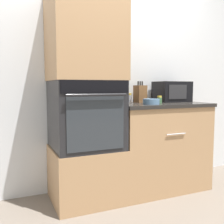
% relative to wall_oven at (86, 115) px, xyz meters
% --- Properties ---
extents(ground_plane, '(12.00, 12.00, 0.00)m').
position_rel_wall_oven_xyz_m(ground_plane, '(0.33, -0.30, -0.85)').
color(ground_plane, '#6B6056').
extents(wall_back, '(8.00, 0.05, 2.50)m').
position_rel_wall_oven_xyz_m(wall_back, '(0.33, 0.33, 0.40)').
color(wall_back, silver).
rests_on(wall_back, ground_plane).
extents(oven_cabinet_base, '(0.65, 0.60, 0.52)m').
position_rel_wall_oven_xyz_m(oven_cabinet_base, '(0.00, 0.00, -0.58)').
color(oven_cabinet_base, '#A87F56').
rests_on(oven_cabinet_base, ground_plane).
extents(wall_oven, '(0.63, 0.64, 0.64)m').
position_rel_wall_oven_xyz_m(wall_oven, '(0.00, 0.00, 0.00)').
color(wall_oven, black).
rests_on(wall_oven, oven_cabinet_base).
extents(oven_cabinet_upper, '(0.65, 0.60, 0.82)m').
position_rel_wall_oven_xyz_m(oven_cabinet_upper, '(0.00, 0.00, 0.73)').
color(oven_cabinet_upper, '#A87F56').
rests_on(oven_cabinet_upper, wall_oven).
extents(counter_unit, '(1.02, 0.63, 0.94)m').
position_rel_wall_oven_xyz_m(counter_unit, '(0.83, 0.00, -0.38)').
color(counter_unit, '#A87F56').
rests_on(counter_unit, ground_plane).
extents(microwave, '(0.38, 0.28, 0.23)m').
position_rel_wall_oven_xyz_m(microwave, '(1.09, 0.14, 0.21)').
color(microwave, black).
rests_on(microwave, counter_unit).
extents(knife_block, '(0.10, 0.14, 0.23)m').
position_rel_wall_oven_xyz_m(knife_block, '(0.68, 0.16, 0.19)').
color(knife_block, brown).
rests_on(knife_block, counter_unit).
extents(bowl, '(0.17, 0.17, 0.05)m').
position_rel_wall_oven_xyz_m(bowl, '(0.65, -0.13, 0.12)').
color(bowl, '#517599').
rests_on(bowl, counter_unit).
extents(condiment_jar_near, '(0.04, 0.04, 0.10)m').
position_rel_wall_oven_xyz_m(condiment_jar_near, '(0.60, 0.25, 0.14)').
color(condiment_jar_near, silver).
rests_on(condiment_jar_near, counter_unit).
extents(condiment_jar_mid, '(0.04, 0.04, 0.12)m').
position_rel_wall_oven_xyz_m(condiment_jar_mid, '(0.53, 0.20, 0.15)').
color(condiment_jar_mid, silver).
rests_on(condiment_jar_mid, counter_unit).
extents(condiment_jar_far, '(0.05, 0.05, 0.08)m').
position_rel_wall_oven_xyz_m(condiment_jar_far, '(0.81, -0.04, 0.13)').
color(condiment_jar_far, '#427047').
rests_on(condiment_jar_far, counter_unit).
extents(condiment_jar_back, '(0.05, 0.05, 0.07)m').
position_rel_wall_oven_xyz_m(condiment_jar_back, '(0.41, 0.04, 0.12)').
color(condiment_jar_back, brown).
rests_on(condiment_jar_back, counter_unit).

